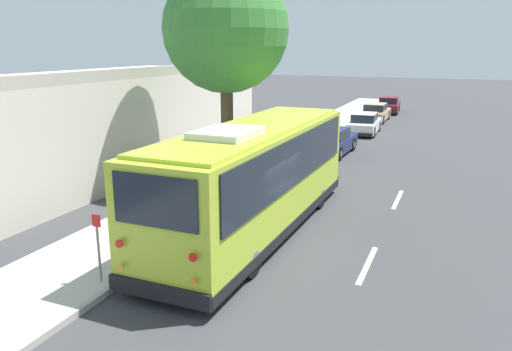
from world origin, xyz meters
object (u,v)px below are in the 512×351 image
Objects in this scene: parked_sedan_navy at (332,142)px; street_tree at (227,21)px; sign_post_near at (98,248)px; sign_post_far at (144,228)px; parked_sedan_white at (364,124)px; shuttle_bus at (255,174)px; parked_sedan_maroon at (389,105)px; parked_sedan_tan at (375,113)px.

street_tree is (-7.15, 2.37, 5.63)m from parked_sedan_navy.
sign_post_far is (1.76, 0.00, -0.14)m from sign_post_near.
street_tree is at bearing 167.00° from parked_sedan_white.
shuttle_bus is at bearing -33.51° from sign_post_far.
sign_post_far is at bearing 177.31° from parked_sedan_navy.
parked_sedan_maroon is at bearing 1.48° from shuttle_bus.
shuttle_bus is 2.38× the size of parked_sedan_navy.
parked_sedan_navy reaches higher than parked_sedan_tan.
parked_sedan_tan is 0.49× the size of street_tree.
parked_sedan_maroon is at bearing -5.99° from street_tree.
street_tree reaches higher than sign_post_far.
sign_post_near reaches higher than parked_sedan_tan.
shuttle_bus reaches higher than parked_sedan_navy.
parked_sedan_navy reaches higher than parked_sedan_maroon.
parked_sedan_navy is at bearing -4.45° from sign_post_near.
street_tree is 9.20m from sign_post_far.
parked_sedan_navy is 3.24× the size of sign_post_far.
parked_sedan_white is 0.47× the size of street_tree.
parked_sedan_maroon is (5.61, -0.16, -0.01)m from parked_sedan_tan.
parked_sedan_white is at bearing -4.37° from sign_post_far.
parked_sedan_white is at bearing -177.01° from parked_sedan_tan.
shuttle_bus is 2.20× the size of parked_sedan_maroon.
parked_sedan_maroon is (11.25, 0.08, -0.00)m from parked_sedan_white.
parked_sedan_tan is 3.27× the size of sign_post_far.
street_tree reaches higher than parked_sedan_navy.
parked_sedan_white is 21.45m from sign_post_far.
parked_sedan_tan is 27.05m from sign_post_far.
parked_sedan_navy is 0.99× the size of parked_sedan_tan.
sign_post_near is at bearing 173.72° from parked_sedan_maroon.
sign_post_far is (-21.38, 1.63, 0.24)m from parked_sedan_white.
parked_sedan_maroon is (18.12, -0.28, -0.02)m from parked_sedan_navy.
shuttle_bus is at bearing -174.66° from parked_sedan_navy.
sign_post_far is at bearing -171.48° from street_tree.
street_tree is 5.52× the size of sign_post_near.
parked_sedan_white is 5.64m from parked_sedan_tan.
street_tree is 6.67× the size of sign_post_far.
parked_sedan_white is (6.87, -0.37, -0.02)m from parked_sedan_navy.
parked_sedan_navy is (11.66, 0.62, -1.16)m from shuttle_bus.
parked_sedan_tan is (5.63, 0.25, 0.01)m from parked_sedan_white.
parked_sedan_navy is 16.32m from sign_post_near.
parked_sedan_maroon is 26.03m from street_tree.
parked_sedan_white is 11.25m from parked_sedan_maroon.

